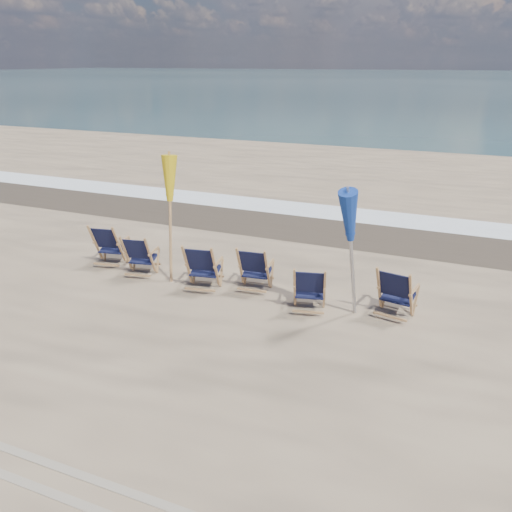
# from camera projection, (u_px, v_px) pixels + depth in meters

# --- Properties ---
(ocean) EXTENTS (400.00, 400.00, 0.00)m
(ocean) POSITION_uv_depth(u_px,v_px,m) (456.00, 79.00, 117.48)
(ocean) COLOR #314E51
(ocean) RESTS_ON ground
(surf_foam) EXTENTS (200.00, 1.40, 0.01)m
(surf_foam) POSITION_uv_depth(u_px,v_px,m) (336.00, 213.00, 14.21)
(surf_foam) COLOR silver
(surf_foam) RESTS_ON ground
(wet_sand_strip) EXTENTS (200.00, 2.60, 0.00)m
(wet_sand_strip) POSITION_uv_depth(u_px,v_px,m) (322.00, 228.00, 12.91)
(wet_sand_strip) COLOR #42362A
(wet_sand_strip) RESTS_ON ground
(beach_chair_0) EXTENTS (0.72, 0.78, 0.96)m
(beach_chair_0) POSITION_uv_depth(u_px,v_px,m) (119.00, 246.00, 10.28)
(beach_chair_0) COLOR black
(beach_chair_0) RESTS_ON ground
(beach_chair_1) EXTENTS (0.69, 0.75, 0.91)m
(beach_chair_1) POSITION_uv_depth(u_px,v_px,m) (150.00, 257.00, 9.79)
(beach_chair_1) COLOR black
(beach_chair_1) RESTS_ON ground
(beach_chair_2) EXTENTS (0.73, 0.80, 0.97)m
(beach_chair_2) POSITION_uv_depth(u_px,v_px,m) (215.00, 269.00, 9.14)
(beach_chair_2) COLOR black
(beach_chair_2) RESTS_ON ground
(beach_chair_3) EXTENTS (0.66, 0.73, 0.93)m
(beach_chair_3) POSITION_uv_depth(u_px,v_px,m) (267.00, 271.00, 9.11)
(beach_chair_3) COLOR black
(beach_chair_3) RESTS_ON ground
(beach_chair_4) EXTENTS (0.70, 0.76, 0.90)m
(beach_chair_4) POSITION_uv_depth(u_px,v_px,m) (324.00, 291.00, 8.35)
(beach_chair_4) COLOR black
(beach_chair_4) RESTS_ON ground
(beach_chair_5) EXTENTS (0.73, 0.79, 0.95)m
(beach_chair_5) POSITION_uv_depth(u_px,v_px,m) (411.00, 297.00, 8.07)
(beach_chair_5) COLOR black
(beach_chair_5) RESTS_ON ground
(umbrella_yellow) EXTENTS (0.30, 0.30, 2.42)m
(umbrella_yellow) POSITION_uv_depth(u_px,v_px,m) (168.00, 186.00, 9.23)
(umbrella_yellow) COLOR #A07448
(umbrella_yellow) RESTS_ON ground
(umbrella_blue) EXTENTS (0.30, 0.30, 2.40)m
(umbrella_blue) POSITION_uv_depth(u_px,v_px,m) (356.00, 214.00, 7.63)
(umbrella_blue) COLOR #A5A5AD
(umbrella_blue) RESTS_ON ground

